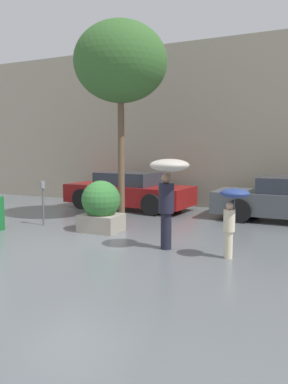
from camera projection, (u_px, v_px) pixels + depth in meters
ground_plane at (85, 243)px, 8.51m from camera, size 40.00×40.00×0.00m
building_facade at (179, 126)px, 14.05m from camera, size 18.00×0.30×6.00m
planter_box at (101, 206)px, 9.74m from camera, size 1.03×1.01×1.33m
person_adult at (168, 183)px, 7.81m from camera, size 0.82×0.82×1.94m
person_child at (232, 208)px, 7.20m from camera, size 0.56×0.56×1.39m
parked_car_near at (128, 191)px, 13.46m from camera, size 4.73×2.30×1.31m
street_tree at (121, 63)px, 10.71m from camera, size 2.69×2.69×5.75m
parking_meter at (43, 194)px, 10.45m from camera, size 0.14×0.14×1.25m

